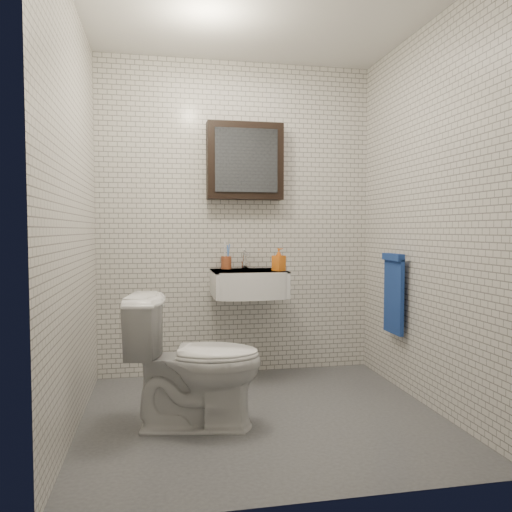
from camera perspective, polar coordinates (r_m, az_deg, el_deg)
name	(u,v)px	position (r m, az deg, el deg)	size (l,w,h in m)	color
ground	(262,416)	(3.26, 0.74, -17.77)	(2.20, 2.00, 0.01)	#45474C
room_shell	(263,179)	(3.06, 0.76, 8.74)	(2.22, 2.02, 2.51)	silver
washbasin	(249,283)	(3.80, -0.77, -3.10)	(0.55, 0.50, 0.20)	white
faucet	(245,260)	(3.98, -1.27, -0.49)	(0.06, 0.20, 0.15)	silver
mirror_cabinet	(245,161)	(4.00, -1.28, 10.75)	(0.60, 0.15, 0.60)	black
towel_rail	(394,290)	(3.75, 15.47, -3.78)	(0.09, 0.30, 0.58)	silver
toothbrush_cup	(226,262)	(3.97, -3.42, -0.68)	(0.09, 0.09, 0.22)	#9D4927
soap_bottle	(279,260)	(3.77, 2.62, -0.41)	(0.08, 0.08, 0.17)	#EA5B18
toilet	(196,361)	(3.01, -6.90, -11.78)	(0.44, 0.77, 0.78)	white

